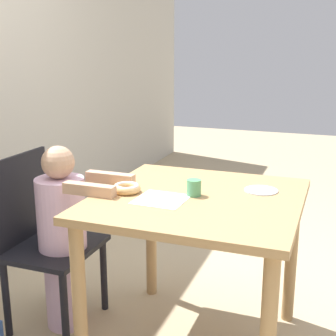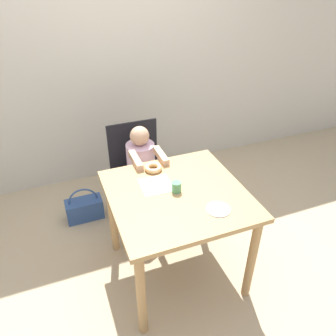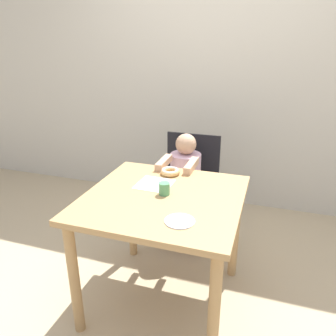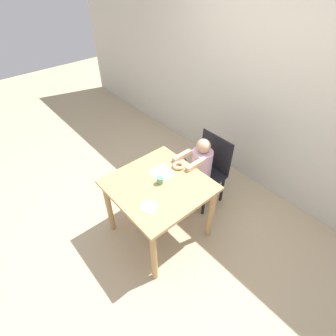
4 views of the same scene
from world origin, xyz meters
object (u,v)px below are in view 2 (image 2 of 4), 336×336
child_figure (142,176)px  cup (177,187)px  chair (138,170)px  donut (153,168)px  handbag (84,208)px

child_figure → cup: size_ratio=12.95×
chair → cup: chair is taller
chair → child_figure: (0.00, -0.12, 0.02)m
cup → donut: bearing=102.0°
donut → handbag: 1.01m
donut → cup: (0.06, -0.30, 0.02)m
cup → handbag: bearing=123.7°
chair → handbag: 0.63m
child_figure → handbag: 0.66m
cup → child_figure: bearing=94.8°
donut → handbag: donut is taller
donut → cup: size_ratio=1.77×
donut → cup: 0.31m
chair → handbag: (-0.52, 0.07, -0.35)m
chair → child_figure: size_ratio=0.93×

